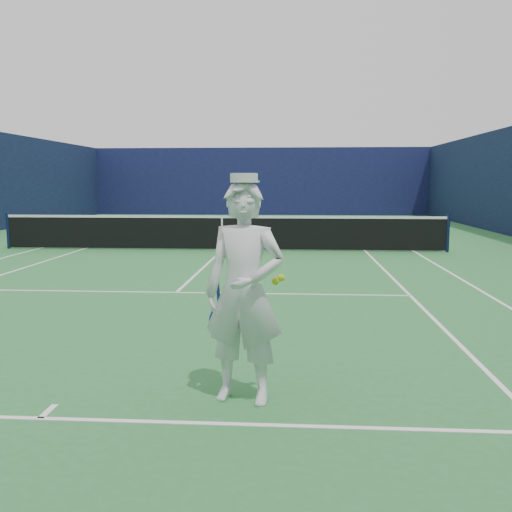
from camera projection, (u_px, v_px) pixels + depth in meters
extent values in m
plane|color=#2B7136|center=(222.00, 250.00, 16.51)|extent=(80.00, 80.00, 0.00)
cube|color=white|center=(253.00, 222.00, 28.27)|extent=(11.03, 0.06, 0.01)
cube|color=white|center=(40.00, 419.00, 4.75)|extent=(11.03, 0.06, 0.01)
cube|color=white|center=(39.00, 249.00, 16.89)|extent=(0.06, 23.83, 0.01)
cube|color=white|center=(414.00, 252.00, 16.14)|extent=(0.06, 23.83, 0.01)
cube|color=white|center=(84.00, 249.00, 16.79)|extent=(0.06, 23.77, 0.01)
cube|color=white|center=(366.00, 251.00, 16.23)|extent=(0.06, 23.77, 0.01)
cube|color=white|center=(243.00, 231.00, 22.84)|extent=(8.23, 0.06, 0.01)
cube|color=white|center=(176.00, 292.00, 10.18)|extent=(8.23, 0.06, 0.01)
cube|color=white|center=(222.00, 250.00, 16.51)|extent=(0.06, 12.80, 0.01)
cube|color=white|center=(253.00, 222.00, 28.12)|extent=(0.06, 0.30, 0.01)
cube|color=white|center=(48.00, 411.00, 4.90)|extent=(0.06, 0.30, 0.01)
cube|color=#10133B|center=(260.00, 181.00, 34.06)|extent=(20.12, 0.12, 4.00)
cylinder|color=#141E4C|center=(8.00, 231.00, 16.88)|extent=(0.09, 0.09, 1.07)
cylinder|color=#141E4C|center=(448.00, 233.00, 16.00)|extent=(0.09, 0.09, 1.07)
cube|color=black|center=(222.00, 233.00, 16.45)|extent=(12.79, 0.02, 0.92)
cube|color=white|center=(222.00, 217.00, 16.39)|extent=(12.79, 0.04, 0.07)
cube|color=white|center=(222.00, 234.00, 16.45)|extent=(0.05, 0.03, 0.94)
imported|color=white|center=(244.00, 293.00, 5.05)|extent=(0.80, 0.61, 1.98)
cylinder|color=white|center=(244.00, 178.00, 4.92)|extent=(0.24, 0.24, 0.08)
cube|color=white|center=(248.00, 181.00, 5.05)|extent=(0.20, 0.13, 0.02)
cylinder|color=navy|center=(217.00, 285.00, 5.20)|extent=(0.05, 0.09, 0.22)
cube|color=#1F32AB|center=(218.00, 303.00, 5.28)|extent=(0.03, 0.02, 0.14)
torus|color=#1F32AB|center=(222.00, 323.00, 5.36)|extent=(0.31, 0.16, 0.29)
cube|color=beige|center=(222.00, 323.00, 5.36)|extent=(0.22, 0.05, 0.30)
sphere|color=#C0D017|center=(275.00, 281.00, 5.06)|extent=(0.07, 0.07, 0.07)
sphere|color=#C0D017|center=(281.00, 278.00, 5.07)|extent=(0.07, 0.07, 0.07)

